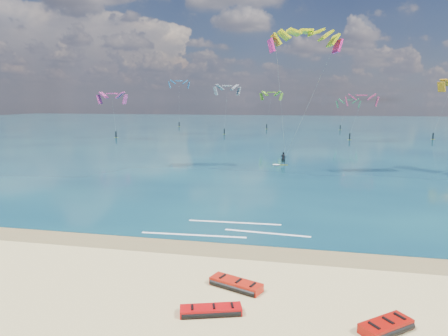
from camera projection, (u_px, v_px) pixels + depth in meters
The scene contains 9 objects.
ground at pixel (263, 158), 59.08m from camera, with size 320.00×320.00×0.00m, color tan.
wet_sand_strip at pixel (197, 248), 23.34m from camera, with size 320.00×2.40×0.01m, color olive.
sea at pixel (285, 128), 120.89m from camera, with size 320.00×200.00×0.04m, color #0B2A3F.
packed_kite_left at pixel (211, 314), 16.14m from camera, with size 2.67×0.99×0.36m, color red, non-canonical shape.
packed_kite_mid at pixel (236, 288), 18.38m from camera, with size 2.69×1.15×0.42m, color red, non-canonical shape.
packed_kite_right at pixel (386, 331), 14.95m from camera, with size 2.32×1.22×0.44m, color #A70E07, non-canonical shape.
kitesurfer_main at pixel (294, 95), 47.85m from camera, with size 9.43×8.13×17.64m.
shoreline_foam at pixel (230, 230), 26.42m from camera, with size 10.78×3.64×0.01m.
distant_kites at pixel (268, 112), 98.69m from camera, with size 75.29×41.65×14.17m.
Camera 1 is at (5.97, -18.45, 8.56)m, focal length 32.00 mm.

